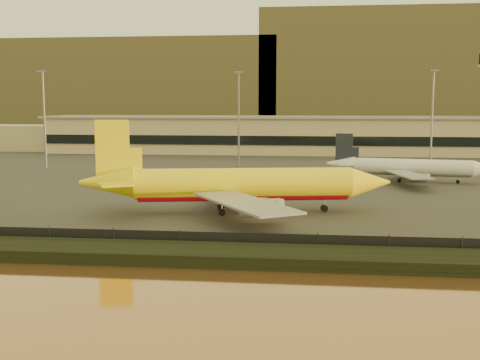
{
  "coord_description": "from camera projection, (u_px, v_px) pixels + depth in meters",
  "views": [
    {
      "loc": [
        8.95,
        -80.73,
        17.32
      ],
      "look_at": [
        -1.79,
        12.0,
        5.31
      ],
      "focal_mm": 45.0,
      "sensor_mm": 36.0,
      "label": 1
    }
  ],
  "objects": [
    {
      "name": "white_narrowbody_jet",
      "position": [
        409.0,
        168.0,
        130.97
      ],
      "size": [
        35.91,
        34.64,
        10.34
      ],
      "rotation": [
        0.0,
        0.0,
        -0.17
      ],
      "color": "white",
      "rests_on": "tarmac"
    },
    {
      "name": "perimeter_fence",
      "position": [
        231.0,
        242.0,
        69.79
      ],
      "size": [
        300.0,
        0.05,
        2.2
      ],
      "primitive_type": "cube",
      "color": "black",
      "rests_on": "tarmac"
    },
    {
      "name": "ground",
      "position": [
        243.0,
        229.0,
        82.77
      ],
      "size": [
        900.0,
        900.0,
        0.0
      ],
      "primitive_type": "plane",
      "color": "black",
      "rests_on": "ground"
    },
    {
      "name": "distant_hills",
      "position": [
        267.0,
        82.0,
        416.12
      ],
      "size": [
        470.0,
        160.0,
        70.0
      ],
      "color": "brown",
      "rests_on": "ground"
    },
    {
      "name": "tarmac",
      "position": [
        279.0,
        162.0,
        176.35
      ],
      "size": [
        320.0,
        220.0,
        0.2
      ],
      "primitive_type": "cube",
      "color": "#2D2D2D",
      "rests_on": "ground"
    },
    {
      "name": "gse_vehicle_yellow",
      "position": [
        306.0,
        189.0,
        113.7
      ],
      "size": [
        4.64,
        3.14,
        1.91
      ],
      "primitive_type": "cube",
      "rotation": [
        0.0,
        0.0,
        0.32
      ],
      "color": "yellow",
      "rests_on": "tarmac"
    },
    {
      "name": "apron_light_masts",
      "position": [
        334.0,
        109.0,
        152.95
      ],
      "size": [
        152.2,
        12.2,
        25.4
      ],
      "color": "slate",
      "rests_on": "tarmac"
    },
    {
      "name": "dhl_cargo_jet",
      "position": [
        238.0,
        185.0,
        93.76
      ],
      "size": [
        48.61,
        46.95,
        14.57
      ],
      "rotation": [
        0.0,
        0.0,
        0.19
      ],
      "color": "yellow",
      "rests_on": "tarmac"
    },
    {
      "name": "gse_vehicle_white",
      "position": [
        154.0,
        183.0,
        123.31
      ],
      "size": [
        4.15,
        3.05,
        1.7
      ],
      "primitive_type": "cube",
      "rotation": [
        0.0,
        0.0,
        -0.4
      ],
      "color": "white",
      "rests_on": "tarmac"
    },
    {
      "name": "embankment",
      "position": [
        226.0,
        255.0,
        65.93
      ],
      "size": [
        320.0,
        7.0,
        1.4
      ],
      "primitive_type": "cube",
      "color": "black",
      "rests_on": "ground"
    },
    {
      "name": "terminal_building",
      "position": [
        241.0,
        135.0,
        207.33
      ],
      "size": [
        202.0,
        25.0,
        12.6
      ],
      "color": "tan",
      "rests_on": "tarmac"
    }
  ]
}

